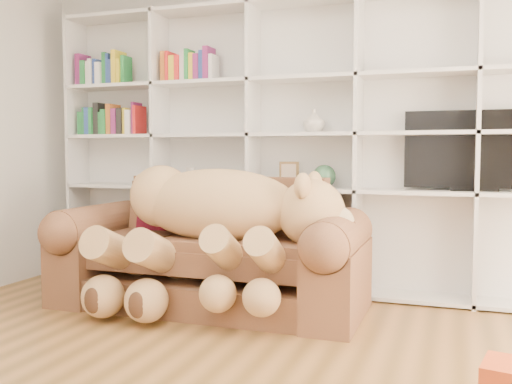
% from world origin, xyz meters
% --- Properties ---
extents(wall_back, '(5.00, 0.02, 2.70)m').
position_xyz_m(wall_back, '(0.00, 2.50, 1.35)').
color(wall_back, silver).
rests_on(wall_back, floor).
extents(bookshelf, '(4.43, 0.35, 2.40)m').
position_xyz_m(bookshelf, '(-0.24, 2.36, 1.31)').
color(bookshelf, white).
rests_on(bookshelf, floor).
extents(sofa, '(2.28, 0.98, 0.96)m').
position_xyz_m(sofa, '(-0.55, 1.66, 0.36)').
color(sofa, brown).
rests_on(sofa, floor).
extents(teddy_bear, '(1.78, 0.96, 1.03)m').
position_xyz_m(teddy_bear, '(-0.44, 1.47, 0.68)').
color(teddy_bear, tan).
rests_on(teddy_bear, sofa).
extents(throw_pillow, '(0.41, 0.25, 0.41)m').
position_xyz_m(throw_pillow, '(-1.04, 1.82, 0.68)').
color(throw_pillow, maroon).
rests_on(throw_pillow, sofa).
extents(tv, '(1.02, 0.18, 0.60)m').
position_xyz_m(tv, '(1.30, 2.35, 1.16)').
color(tv, black).
rests_on(tv, bookshelf).
extents(picture_frame, '(0.16, 0.09, 0.20)m').
position_xyz_m(picture_frame, '(-0.13, 2.30, 0.98)').
color(picture_frame, '#533B1C').
rests_on(picture_frame, bookshelf).
extents(green_vase, '(0.19, 0.19, 0.19)m').
position_xyz_m(green_vase, '(0.17, 2.30, 0.96)').
color(green_vase, '#2D593B').
rests_on(green_vase, bookshelf).
extents(figurine_tall, '(0.10, 0.10, 0.16)m').
position_xyz_m(figurine_tall, '(-1.03, 2.30, 0.94)').
color(figurine_tall, silver).
rests_on(figurine_tall, bookshelf).
extents(figurine_short, '(0.08, 0.08, 0.13)m').
position_xyz_m(figurine_short, '(-0.92, 2.30, 0.93)').
color(figurine_short, silver).
rests_on(figurine_short, bookshelf).
extents(snow_globe, '(0.12, 0.12, 0.12)m').
position_xyz_m(snow_globe, '(-0.73, 2.30, 0.93)').
color(snow_globe, silver).
rests_on(snow_globe, bookshelf).
extents(shelf_vase, '(0.22, 0.22, 0.18)m').
position_xyz_m(shelf_vase, '(0.08, 2.30, 1.41)').
color(shelf_vase, beige).
rests_on(shelf_vase, bookshelf).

